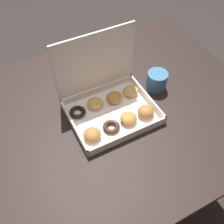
# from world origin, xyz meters

# --- Properties ---
(ground_plane) EXTENTS (8.00, 8.00, 0.00)m
(ground_plane) POSITION_xyz_m (0.00, 0.00, 0.00)
(ground_plane) COLOR #2D2826
(dining_table) EXTENTS (1.21, 0.98, 0.73)m
(dining_table) POSITION_xyz_m (0.00, 0.00, 0.65)
(dining_table) COLOR black
(dining_table) RESTS_ON ground_plane
(donut_box) EXTENTS (0.34, 0.29, 0.30)m
(donut_box) POSITION_xyz_m (-0.03, 0.02, 0.79)
(donut_box) COLOR white
(donut_box) RESTS_ON dining_table
(coffee_mug) EXTENTS (0.09, 0.09, 0.08)m
(coffee_mug) POSITION_xyz_m (0.22, 0.03, 0.78)
(coffee_mug) COLOR teal
(coffee_mug) RESTS_ON dining_table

